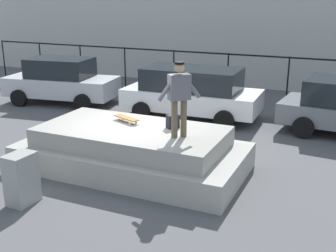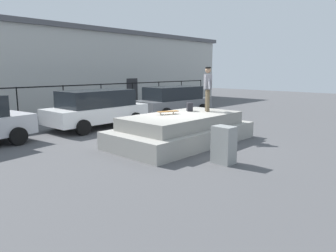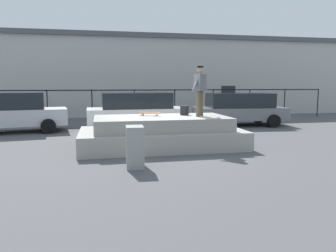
{
  "view_description": "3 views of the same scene",
  "coord_description": "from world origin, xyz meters",
  "px_view_note": "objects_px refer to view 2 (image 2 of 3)",
  "views": [
    {
      "loc": [
        4.85,
        -8.85,
        4.1
      ],
      "look_at": [
        0.42,
        1.02,
        0.74
      ],
      "focal_mm": 45.76,
      "sensor_mm": 36.0,
      "label": 1
    },
    {
      "loc": [
        -8.46,
        -7.59,
        2.61
      ],
      "look_at": [
        0.49,
        0.77,
        0.43
      ],
      "focal_mm": 33.74,
      "sensor_mm": 36.0,
      "label": 2
    },
    {
      "loc": [
        -1.9,
        -11.02,
        2.12
      ],
      "look_at": [
        0.46,
        0.47,
        0.61
      ],
      "focal_mm": 34.87,
      "sensor_mm": 36.0,
      "label": 3
    }
  ],
  "objects_px": {
    "car_grey_hatchback_far": "(173,100)",
    "skateboard": "(168,112)",
    "car_white_hatchback_mid": "(97,108)",
    "skateboarder": "(208,86)",
    "backpack": "(190,107)",
    "utility_box": "(224,145)"
  },
  "relations": [
    {
      "from": "car_grey_hatchback_far",
      "to": "utility_box",
      "type": "bearing_deg",
      "value": -129.43
    },
    {
      "from": "skateboarder",
      "to": "skateboard",
      "type": "relative_size",
      "value": 2.12
    },
    {
      "from": "skateboarder",
      "to": "car_white_hatchback_mid",
      "type": "xyz_separation_m",
      "value": [
        -1.61,
        4.98,
        -1.11
      ]
    },
    {
      "from": "car_grey_hatchback_far",
      "to": "skateboarder",
      "type": "bearing_deg",
      "value": -125.93
    },
    {
      "from": "car_white_hatchback_mid",
      "to": "car_grey_hatchback_far",
      "type": "distance_m",
      "value": 5.32
    },
    {
      "from": "car_white_hatchback_mid",
      "to": "utility_box",
      "type": "xyz_separation_m",
      "value": [
        -0.83,
        -7.34,
        -0.38
      ]
    },
    {
      "from": "skateboarder",
      "to": "car_grey_hatchback_far",
      "type": "relative_size",
      "value": 0.35
    },
    {
      "from": "skateboard",
      "to": "utility_box",
      "type": "relative_size",
      "value": 0.74
    },
    {
      "from": "car_grey_hatchback_far",
      "to": "backpack",
      "type": "bearing_deg",
      "value": -131.91
    },
    {
      "from": "car_grey_hatchback_far",
      "to": "skateboard",
      "type": "bearing_deg",
      "value": -139.38
    },
    {
      "from": "backpack",
      "to": "car_white_hatchback_mid",
      "type": "distance_m",
      "value": 4.6
    },
    {
      "from": "skateboard",
      "to": "utility_box",
      "type": "distance_m",
      "value": 3.07
    },
    {
      "from": "backpack",
      "to": "utility_box",
      "type": "height_order",
      "value": "backpack"
    },
    {
      "from": "utility_box",
      "to": "car_white_hatchback_mid",
      "type": "bearing_deg",
      "value": 86.41
    },
    {
      "from": "skateboard",
      "to": "backpack",
      "type": "bearing_deg",
      "value": 0.85
    },
    {
      "from": "skateboarder",
      "to": "car_white_hatchback_mid",
      "type": "height_order",
      "value": "skateboarder"
    },
    {
      "from": "car_grey_hatchback_far",
      "to": "utility_box",
      "type": "xyz_separation_m",
      "value": [
        -6.15,
        -7.48,
        -0.36
      ]
    },
    {
      "from": "skateboard",
      "to": "backpack",
      "type": "height_order",
      "value": "backpack"
    },
    {
      "from": "car_grey_hatchback_far",
      "to": "utility_box",
      "type": "height_order",
      "value": "car_grey_hatchback_far"
    },
    {
      "from": "car_white_hatchback_mid",
      "to": "skateboarder",
      "type": "bearing_deg",
      "value": -72.06
    },
    {
      "from": "backpack",
      "to": "skateboard",
      "type": "bearing_deg",
      "value": 130.13
    },
    {
      "from": "skateboard",
      "to": "utility_box",
      "type": "xyz_separation_m",
      "value": [
        -0.8,
        -2.9,
        -0.61
      ]
    }
  ]
}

